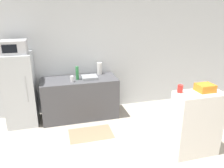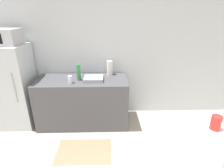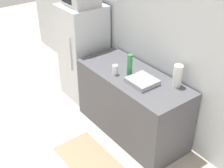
{
  "view_description": "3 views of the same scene",
  "coord_description": "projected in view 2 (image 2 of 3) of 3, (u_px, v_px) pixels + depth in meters",
  "views": [
    {
      "loc": [
        -0.85,
        -1.77,
        2.35
      ],
      "look_at": [
        0.12,
        1.83,
        1.06
      ],
      "focal_mm": 35.0,
      "sensor_mm": 36.0,
      "label": 1
    },
    {
      "loc": [
        0.11,
        -0.17,
        2.02
      ],
      "look_at": [
        0.18,
        2.27,
        1.02
      ],
      "focal_mm": 28.0,
      "sensor_mm": 36.0,
      "label": 2
    },
    {
      "loc": [
        2.26,
        0.46,
        2.89
      ],
      "look_at": [
        0.0,
        2.17,
        1.17
      ],
      "focal_mm": 50.0,
      "sensor_mm": 36.0,
      "label": 3
    }
  ],
  "objects": [
    {
      "name": "jar",
      "position": [
        216.0,
        123.0,
        1.47
      ],
      "size": [
        0.08,
        0.08,
        0.13
      ],
      "primitive_type": "cylinder",
      "color": "red",
      "rests_on": "shelf_cabinet"
    },
    {
      "name": "counter",
      "position": [
        83.0,
        101.0,
        3.32
      ],
      "size": [
        1.65,
        0.7,
        0.9
      ],
      "primitive_type": "cube",
      "color": "#4C4C51",
      "rests_on": "ground_plane"
    },
    {
      "name": "bottle_tall",
      "position": [
        79.0,
        72.0,
        3.06
      ],
      "size": [
        0.07,
        0.07,
        0.29
      ],
      "primitive_type": "cylinder",
      "color": "#2D7F42",
      "rests_on": "counter"
    },
    {
      "name": "microwave",
      "position": [
        4.0,
        37.0,
        2.85
      ],
      "size": [
        0.48,
        0.42,
        0.26
      ],
      "color": "#BCBCC1",
      "rests_on": "refrigerator"
    },
    {
      "name": "wall_back",
      "position": [
        102.0,
        52.0,
        3.37
      ],
      "size": [
        8.0,
        0.06,
        2.6
      ],
      "primitive_type": "cube",
      "color": "silver",
      "rests_on": "ground_plane"
    },
    {
      "name": "paper_towel_roll",
      "position": [
        110.0,
        68.0,
        3.34
      ],
      "size": [
        0.11,
        0.11,
        0.27
      ],
      "primitive_type": "cylinder",
      "color": "white",
      "rests_on": "counter"
    },
    {
      "name": "sink_basin",
      "position": [
        94.0,
        79.0,
        3.1
      ],
      "size": [
        0.34,
        0.31,
        0.06
      ],
      "primitive_type": "cube",
      "color": "#9EA3A8",
      "rests_on": "counter"
    },
    {
      "name": "refrigerator",
      "position": [
        15.0,
        87.0,
        3.19
      ],
      "size": [
        0.6,
        0.65,
        1.52
      ],
      "color": "silver",
      "rests_on": "ground_plane"
    },
    {
      "name": "kitchen_rug",
      "position": [
        84.0,
        151.0,
        2.74
      ],
      "size": [
        0.85,
        0.55,
        0.01
      ],
      "primitive_type": "cube",
      "color": "#937A5B",
      "rests_on": "ground_plane"
    },
    {
      "name": "bottle_short",
      "position": [
        70.0,
        79.0,
        2.96
      ],
      "size": [
        0.07,
        0.07,
        0.13
      ],
      "primitive_type": "cylinder",
      "color": "silver",
      "rests_on": "counter"
    }
  ]
}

